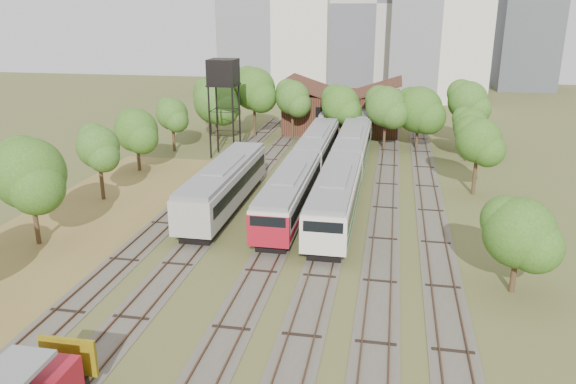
# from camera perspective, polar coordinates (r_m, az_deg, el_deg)

# --- Properties ---
(ground) EXTENTS (240.00, 240.00, 0.00)m
(ground) POSITION_cam_1_polar(r_m,az_deg,el_deg) (29.40, -3.69, -17.31)
(ground) COLOR #475123
(ground) RESTS_ON ground
(dry_grass_patch) EXTENTS (14.00, 60.00, 0.04)m
(dry_grass_patch) POSITION_cam_1_polar(r_m,az_deg,el_deg) (42.95, -25.00, -7.02)
(dry_grass_patch) COLOR brown
(dry_grass_patch) RESTS_ON ground
(tracks) EXTENTS (24.60, 80.00, 0.19)m
(tracks) POSITION_cam_1_polar(r_m,az_deg,el_deg) (51.52, 2.40, -1.14)
(tracks) COLOR #4C473D
(tracks) RESTS_ON ground
(railcar_red_set) EXTENTS (3.10, 34.57, 3.83)m
(railcar_red_set) POSITION_cam_1_polar(r_m,az_deg,el_deg) (55.77, 1.81, 2.51)
(railcar_red_set) COLOR black
(railcar_red_set) RESTS_ON ground
(railcar_green_set) EXTENTS (3.29, 52.08, 4.08)m
(railcar_green_set) POSITION_cam_1_polar(r_m,az_deg,el_deg) (63.01, 6.56, 4.36)
(railcar_green_set) COLOR black
(railcar_green_set) RESTS_ON ground
(railcar_rear) EXTENTS (3.03, 16.08, 3.75)m
(railcar_rear) POSITION_cam_1_polar(r_m,az_deg,el_deg) (82.14, 4.79, 7.51)
(railcar_rear) COLOR black
(railcar_rear) RESTS_ON ground
(old_grey_coach) EXTENTS (3.30, 18.00, 4.08)m
(old_grey_coach) POSITION_cam_1_polar(r_m,az_deg,el_deg) (49.71, -6.44, 0.69)
(old_grey_coach) COLOR black
(old_grey_coach) RESTS_ON ground
(water_tower) EXTENTS (3.33, 3.33, 11.51)m
(water_tower) POSITION_cam_1_polar(r_m,az_deg,el_deg) (67.01, -6.59, 11.74)
(water_tower) COLOR black
(water_tower) RESTS_ON ground
(maintenance_shed) EXTENTS (16.45, 11.55, 7.58)m
(maintenance_shed) POSITION_cam_1_polar(r_m,az_deg,el_deg) (82.66, 5.56, 8.21)
(maintenance_shed) COLOR #341813
(maintenance_shed) RESTS_ON ground
(tree_band_left) EXTENTS (6.21, 74.51, 8.55)m
(tree_band_left) POSITION_cam_1_polar(r_m,az_deg,el_deg) (53.58, -19.09, 4.34)
(tree_band_left) COLOR #382616
(tree_band_left) RESTS_ON ground
(tree_band_far) EXTENTS (37.67, 9.30, 9.54)m
(tree_band_far) POSITION_cam_1_polar(r_m,az_deg,el_deg) (73.85, 4.03, 9.18)
(tree_band_far) COLOR #382616
(tree_band_far) RESTS_ON ground
(tree_band_right) EXTENTS (4.92, 36.79, 7.45)m
(tree_band_right) POSITION_cam_1_polar(r_m,az_deg,el_deg) (51.60, 19.52, 3.07)
(tree_band_right) COLOR #382616
(tree_band_right) RESTS_ON ground
(tower_centre) EXTENTS (20.00, 18.00, 36.00)m
(tower_centre) POSITION_cam_1_polar(r_m,az_deg,el_deg) (123.22, 9.17, 18.37)
(tower_centre) COLOR #ACA59C
(tower_centre) RESTS_ON ground
(tower_far_right) EXTENTS (12.00, 12.00, 28.00)m
(tower_far_right) POSITION_cam_1_polar(r_m,az_deg,el_deg) (136.06, 23.33, 15.45)
(tower_far_right) COLOR #45494E
(tower_far_right) RESTS_ON ground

